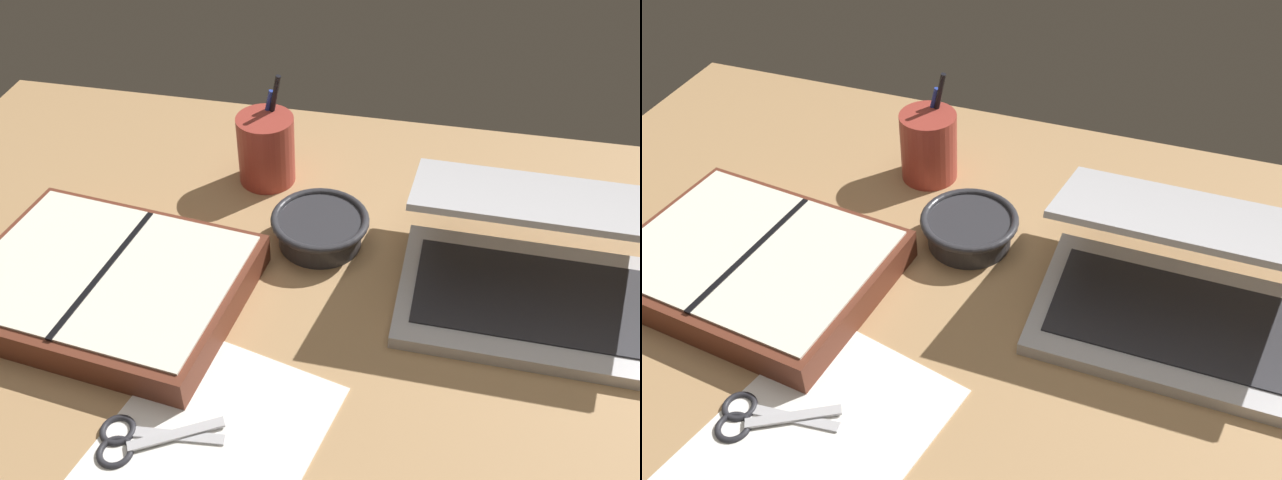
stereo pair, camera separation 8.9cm
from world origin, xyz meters
TOP-DOWN VIEW (x-y plane):
  - desk_top at (0.00, 0.00)cm, footprint 140.00×100.00cm
  - laptop at (23.82, 11.49)cm, footprint 34.06×28.51cm
  - bowl at (-4.96, 15.93)cm, footprint 13.54×13.54cm
  - pen_cup at (-15.93, 28.98)cm, footprint 8.59×8.59cm
  - planner at (-29.01, 0.17)cm, footprint 36.50×29.64cm
  - scissors at (-17.84, -19.52)cm, footprint 13.52×8.20cm
  - paper_sheet_front at (-10.27, -19.40)cm, footprint 27.56×32.39cm

SIDE VIEW (x-z plane):
  - desk_top at x=0.00cm, z-range 0.00..2.00cm
  - paper_sheet_front at x=-10.27cm, z-range 2.00..2.16cm
  - scissors at x=-17.84cm, z-range 1.94..2.74cm
  - planner at x=-29.01cm, z-range 1.91..6.65cm
  - bowl at x=-4.96cm, z-range 2.28..6.83cm
  - laptop at x=23.82cm, z-range -1.10..14.70cm
  - pen_cup at x=-15.93cm, z-range -0.88..15.83cm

